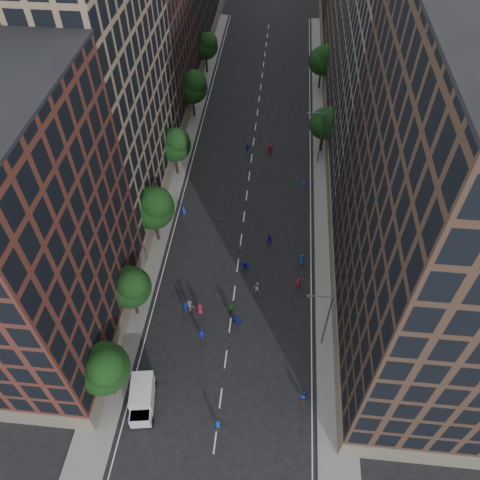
{
  "coord_description": "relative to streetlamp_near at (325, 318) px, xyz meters",
  "views": [
    {
      "loc": [
        3.99,
        -15.76,
        47.29
      ],
      "look_at": [
        0.04,
        25.13,
        2.0
      ],
      "focal_mm": 35.0,
      "sensor_mm": 36.0,
      "label": 1
    }
  ],
  "objects": [
    {
      "name": "skater_17",
      "position": [
        -7.5,
        34.39,
        -4.32
      ],
      "size": [
        1.63,
        0.67,
        1.71
      ],
      "primitive_type": "imported",
      "rotation": [
        0.0,
        0.0,
        3.03
      ],
      "color": "#AC1C3A",
      "rests_on": "ground"
    },
    {
      "name": "sidewalk_left",
      "position": [
        -22.37,
        35.5,
        -5.09
      ],
      "size": [
        4.0,
        105.0,
        0.15
      ],
      "primitive_type": "cube",
      "color": "slate",
      "rests_on": "ground"
    },
    {
      "name": "skater_9",
      "position": [
        -15.37,
        3.02,
        -4.26
      ],
      "size": [
        1.26,
        0.85,
        1.81
      ],
      "primitive_type": "imported",
      "rotation": [
        0.0,
        0.0,
        2.99
      ],
      "color": "#46454B",
      "rests_on": "ground"
    },
    {
      "name": "streetlamp_near",
      "position": [
        0.0,
        0.0,
        0.0
      ],
      "size": [
        2.64,
        0.22,
        9.06
      ],
      "color": "#595B60",
      "rests_on": "ground"
    },
    {
      "name": "skater_5",
      "position": [
        -9.68,
        1.56,
        -4.31
      ],
      "size": [
        1.66,
        0.98,
        1.71
      ],
      "primitive_type": "imported",
      "rotation": [
        0.0,
        0.0,
        2.82
      ],
      "color": "#122295",
      "rests_on": "ground"
    },
    {
      "name": "tree_left_5",
      "position": [
        -21.39,
        59.86,
        0.51
      ],
      "size": [
        4.8,
        4.8,
        8.33
      ],
      "color": "black",
      "rests_on": "ground"
    },
    {
      "name": "skater_1",
      "position": [
        -10.23,
        -10.61,
        -4.28
      ],
      "size": [
        0.75,
        0.61,
        1.78
      ],
      "primitive_type": "imported",
      "rotation": [
        0.0,
        0.0,
        3.47
      ],
      "color": "#133E9B",
      "rests_on": "ground"
    },
    {
      "name": "skater_12",
      "position": [
        -2.15,
        11.63,
        -4.37
      ],
      "size": [
        0.79,
        0.53,
        1.59
      ],
      "primitive_type": "imported",
      "rotation": [
        0.0,
        0.0,
        3.17
      ],
      "color": "#1531AC",
      "rests_on": "ground"
    },
    {
      "name": "tree_right_a",
      "position": [
        1.02,
        35.85,
        0.46
      ],
      "size": [
        5.0,
        5.0,
        8.39
      ],
      "color": "black",
      "rests_on": "ground"
    },
    {
      "name": "tree_left_0",
      "position": [
        -21.38,
        -8.15,
        0.79
      ],
      "size": [
        5.2,
        5.2,
        8.83
      ],
      "color": "black",
      "rests_on": "ground"
    },
    {
      "name": "skater_7",
      "position": [
        -2.58,
        7.59,
        -4.22
      ],
      "size": [
        0.77,
        0.58,
        1.9
      ],
      "primitive_type": "imported",
      "rotation": [
        0.0,
        0.0,
        2.95
      ],
      "color": "maroon",
      "rests_on": "ground"
    },
    {
      "name": "skater_8",
      "position": [
        -7.6,
        6.57,
        -4.36
      ],
      "size": [
        0.93,
        0.81,
        1.62
      ],
      "primitive_type": "imported",
      "rotation": [
        0.0,
        0.0,
        2.86
      ],
      "color": "silver",
      "rests_on": "ground"
    },
    {
      "name": "skater_6",
      "position": [
        -14.09,
        2.74,
        -4.31
      ],
      "size": [
        0.95,
        0.74,
        1.72
      ],
      "primitive_type": "imported",
      "rotation": [
        0.0,
        0.0,
        3.4
      ],
      "color": "maroon",
      "rests_on": "ground"
    },
    {
      "name": "skater_15",
      "position": [
        -2.01,
        26.14,
        -4.4
      ],
      "size": [
        1.1,
        0.78,
        1.53
      ],
      "primitive_type": "imported",
      "rotation": [
        0.0,
        0.0,
        2.91
      ],
      "color": "#123F92",
      "rests_on": "ground"
    },
    {
      "name": "tree_right_b",
      "position": [
        1.02,
        55.85,
        0.79
      ],
      "size": [
        5.2,
        5.2,
        8.83
      ],
      "color": "black",
      "rests_on": "ground"
    },
    {
      "name": "tree_left_1",
      "position": [
        -21.39,
        1.86,
        0.38
      ],
      "size": [
        4.8,
        4.8,
        8.21
      ],
      "color": "black",
      "rests_on": "ground"
    },
    {
      "name": "bldg_right_b",
      "position": [
        8.63,
        32.0,
        11.33
      ],
      "size": [
        14.0,
        28.0,
        33.0
      ],
      "primitive_type": "cube",
      "color": "#6B6258",
      "rests_on": "ground"
    },
    {
      "name": "skater_16",
      "position": [
        -11.19,
        34.52,
        -4.4
      ],
      "size": [
        0.97,
        0.69,
        1.53
      ],
      "primitive_type": "imported",
      "rotation": [
        0.0,
        0.0,
        3.54
      ],
      "color": "#172FBB",
      "rests_on": "ground"
    },
    {
      "name": "skater_14",
      "position": [
        -6.61,
        14.59,
        -4.25
      ],
      "size": [
        0.95,
        0.78,
        1.83
      ],
      "primitive_type": "imported",
      "rotation": [
        0.0,
        0.0,
        3.24
      ],
      "color": "#111690",
      "rests_on": "ground"
    },
    {
      "name": "tree_left_4",
      "position": [
        -21.37,
        43.84,
        0.93
      ],
      "size": [
        5.4,
        5.4,
        9.08
      ],
      "color": "black",
      "rests_on": "ground"
    },
    {
      "name": "streetlamp_far",
      "position": [
        0.0,
        33.0,
        0.0
      ],
      "size": [
        2.64,
        0.22,
        9.06
      ],
      "color": "#595B60",
      "rests_on": "ground"
    },
    {
      "name": "skater_13",
      "position": [
        -18.87,
        18.68,
        -4.24
      ],
      "size": [
        0.7,
        0.49,
        1.86
      ],
      "primitive_type": "imported",
      "rotation": [
        0.0,
        0.0,
        3.08
      ],
      "color": "#1639B9",
      "rests_on": "ground"
    },
    {
      "name": "cargo_van",
      "position": [
        -18.19,
        -8.88,
        -3.77
      ],
      "size": [
        3.03,
        5.25,
        2.65
      ],
      "rotation": [
        0.0,
        0.0,
        0.15
      ],
      "color": "silver",
      "rests_on": "ground"
    },
    {
      "name": "tree_left_2",
      "position": [
        -21.36,
        13.83,
        1.19
      ],
      "size": [
        5.6,
        5.6,
        9.45
      ],
      "color": "black",
      "rests_on": "ground"
    },
    {
      "name": "sidewalk_right",
      "position": [
        1.63,
        35.5,
        -5.09
      ],
      "size": [
        4.0,
        105.0,
        0.15
      ],
      "primitive_type": "cube",
      "color": "slate",
      "rests_on": "ground"
    },
    {
      "name": "skater_3",
      "position": [
        -13.36,
        -0.7,
        -4.4
      ],
      "size": [
        1.14,
        0.94,
        1.54
      ],
      "primitive_type": "imported",
      "rotation": [
        0.0,
        0.0,
        3.57
      ],
      "color": "#1414A4",
      "rests_on": "ground"
    },
    {
      "name": "skater_0",
      "position": [
        -18.87,
        -11.0,
        -4.31
      ],
      "size": [
        0.96,
        0.76,
        1.72
      ],
      "primitive_type": "imported",
      "rotation": [
        0.0,
        0.0,
        3.43
      ],
      "color": "#133B9E",
      "rests_on": "ground"
    },
    {
      "name": "bldg_left_b",
      "position": [
        -29.37,
        23.0,
        11.83
      ],
      "size": [
        14.0,
        26.0,
        34.0
      ],
      "primitive_type": "cube",
      "color": "#897159",
      "rests_on": "ground"
    },
    {
      "name": "skater_2",
      "position": [
        -1.87,
        -6.73,
        -4.38
      ],
      "size": [
        0.92,
        0.82,
        1.57
      ],
      "primitive_type": "imported",
      "rotation": [
        0.0,
        0.0,
        3.49
      ],
      "color": "#1436A8",
      "rests_on": "ground"
    },
    {
      "name": "skater_10",
      "position": [
        -10.39,
        3.07,
        -4.21
      ],
      "size": [
        1.22,
        0.85,
        1.92
      ],
      "primitive_type": "imported",
      "rotation": [
        0.0,
        0.0,
        3.52
      ],
      "color": "#217022",
      "rests_on": "ground"
    },
    {
      "name": "bldg_left_a",
      "position": [
        -29.37,
        -1.0,
        9.83
      ],
      "size": [
        14.0,
        22.0,
        30.0
      ],
      "primitive_type": "cube",
      "color": "#53271F",
      "rests_on": "ground"
    },
    {
      "name": "bldg_right_a",
      "position": [
        8.63,
        3.0,
        12.83
      ],
      "size": [
        14.0,
        30.0,
        36.0
      ],
      "primitive_type": "cube",
      "color": "#412E23",
      "rests_on": "ground"
    },
    {
      "name": "bldg_left_c",
      "position": [
        -29.37,
        46.0,
        8.83
      ],
      "size": [
        14.0,
        20.0,
        28.0
      ],
      "primitive_type": "cube",
      "color": "#53271F",
      "rests_on": "ground"
    },
    {
      "name": "tree_left_3",
      "position": [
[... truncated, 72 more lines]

